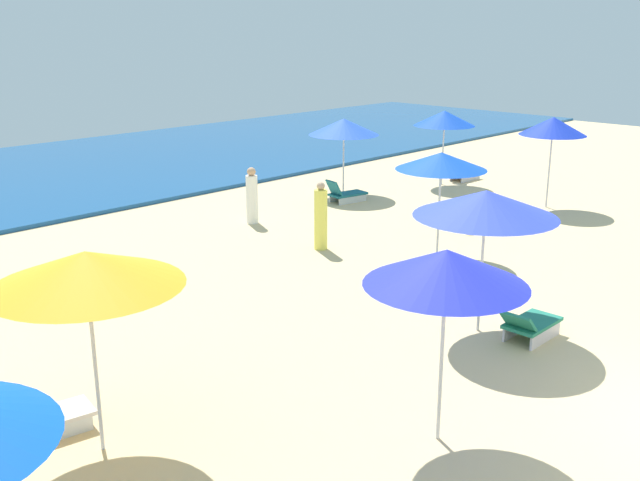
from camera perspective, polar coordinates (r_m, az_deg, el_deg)
umbrella_0 at (r=17.05m, az=9.38°, el=6.09°), size 2.09×2.09×2.47m
umbrella_2 at (r=25.19m, az=9.62°, el=9.32°), size 2.04×2.04×2.50m
lounge_chair_2_0 at (r=26.29m, az=11.04°, el=5.12°), size 1.33×0.61×0.63m
umbrella_4 at (r=23.37m, az=1.85°, el=8.80°), size 2.22×2.22×2.42m
lounge_chair_4_0 at (r=22.62m, az=1.97°, el=3.63°), size 1.34×0.78×0.73m
umbrella_5 at (r=9.25m, az=-17.67°, el=-2.11°), size 2.36×2.36×2.68m
lounge_chair_5_0 at (r=10.67m, az=-21.49°, el=-12.91°), size 1.59×0.82×0.69m
umbrella_6 at (r=12.86m, az=12.72°, el=2.81°), size 2.49×2.49×2.56m
lounge_chair_6_0 at (r=13.30m, az=15.93°, el=-6.30°), size 1.24×0.62×0.64m
umbrella_7 at (r=22.62m, az=17.61°, el=8.44°), size 1.93×1.93×2.68m
umbrella_9 at (r=9.22m, az=9.75°, el=-2.09°), size 2.08×2.08×2.62m
beachgoer_0 at (r=20.17m, az=-5.29°, el=3.37°), size 0.41×0.41×1.55m
beachgoer_2 at (r=17.73m, az=0.06°, el=1.76°), size 0.40×0.40×1.67m
beach_ball_1 at (r=19.62m, az=11.45°, el=0.91°), size 0.25×0.25×0.25m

